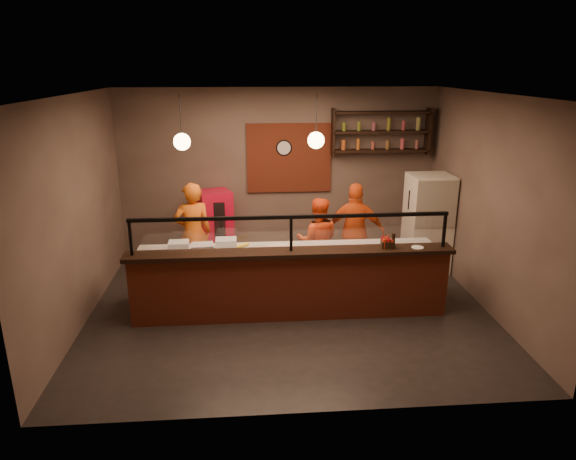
{
  "coord_description": "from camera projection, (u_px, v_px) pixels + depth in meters",
  "views": [
    {
      "loc": [
        -0.59,
        -7.13,
        3.58
      ],
      "look_at": [
        0.0,
        0.3,
        1.18
      ],
      "focal_mm": 32.0,
      "sensor_mm": 36.0,
      "label": 1
    }
  ],
  "objects": [
    {
      "name": "cook_mid",
      "position": [
        318.0,
        241.0,
        8.66
      ],
      "size": [
        0.8,
        0.66,
        1.49
      ],
      "primitive_type": "imported",
      "rotation": [
        0.0,
        0.0,
        3.01
      ],
      "color": "#EA4616",
      "rests_on": "floor"
    },
    {
      "name": "wall_front",
      "position": [
        310.0,
        276.0,
        5.05
      ],
      "size": [
        6.0,
        0.0,
        6.0
      ],
      "primitive_type": "plane",
      "rotation": [
        -1.57,
        0.0,
        0.0
      ],
      "color": "#6E5B50",
      "rests_on": "floor"
    },
    {
      "name": "pendant_left",
      "position": [
        182.0,
        142.0,
        7.2
      ],
      "size": [
        0.24,
        0.24,
        0.77
      ],
      "color": "black",
      "rests_on": "ceiling"
    },
    {
      "name": "worktop_cabinet",
      "position": [
        288.0,
        278.0,
        7.97
      ],
      "size": [
        4.6,
        0.75,
        0.85
      ],
      "primitive_type": "cube",
      "color": "gray",
      "rests_on": "floor"
    },
    {
      "name": "fridge",
      "position": [
        428.0,
        223.0,
        9.17
      ],
      "size": [
        0.74,
        0.7,
        1.76
      ],
      "primitive_type": "cube",
      "rotation": [
        0.0,
        0.0,
        0.02
      ],
      "color": "silver",
      "rests_on": "floor"
    },
    {
      "name": "small_plate",
      "position": [
        417.0,
        247.0,
        7.41
      ],
      "size": [
        0.21,
        0.21,
        0.01
      ],
      "primitive_type": "cylinder",
      "rotation": [
        0.0,
        0.0,
        -0.25
      ],
      "color": "silver",
      "rests_on": "counter_ledge"
    },
    {
      "name": "rolling_pin",
      "position": [
        240.0,
        246.0,
        7.89
      ],
      "size": [
        0.29,
        0.22,
        0.05
      ],
      "primitive_type": "cylinder",
      "rotation": [
        0.0,
        1.57,
        0.59
      ],
      "color": "yellow",
      "rests_on": "worktop"
    },
    {
      "name": "wall_right",
      "position": [
        490.0,
        204.0,
        7.65
      ],
      "size": [
        0.0,
        5.0,
        5.0
      ],
      "primitive_type": "plane",
      "rotation": [
        1.57,
        0.0,
        -1.57
      ],
      "color": "#6E5B50",
      "rests_on": "floor"
    },
    {
      "name": "prep_tub_c",
      "position": [
        202.0,
        249.0,
        7.58
      ],
      "size": [
        0.34,
        0.28,
        0.16
      ],
      "primitive_type": "cube",
      "rotation": [
        0.0,
        0.0,
        0.08
      ],
      "color": "silver",
      "rests_on": "worktop"
    },
    {
      "name": "prep_tub_b",
      "position": [
        226.0,
        244.0,
        7.82
      ],
      "size": [
        0.32,
        0.26,
        0.16
      ],
      "primitive_type": "cube",
      "rotation": [
        0.0,
        0.0,
        0.01
      ],
      "color": "silver",
      "rests_on": "worktop"
    },
    {
      "name": "condiment_caddy",
      "position": [
        388.0,
        244.0,
        7.41
      ],
      "size": [
        0.19,
        0.15,
        0.1
      ],
      "primitive_type": "cube",
      "rotation": [
        0.0,
        0.0,
        -0.05
      ],
      "color": "black",
      "rests_on": "counter_ledge"
    },
    {
      "name": "wall_left",
      "position": [
        77.0,
        213.0,
        7.19
      ],
      "size": [
        0.0,
        5.0,
        5.0
      ],
      "primitive_type": "plane",
      "rotation": [
        1.57,
        0.0,
        1.57
      ],
      "color": "#6E5B50",
      "rests_on": "floor"
    },
    {
      "name": "counter_ledge",
      "position": [
        291.0,
        253.0,
        7.31
      ],
      "size": [
        4.7,
        0.37,
        0.06
      ],
      "primitive_type": "cube",
      "color": "black",
      "rests_on": "service_counter"
    },
    {
      "name": "sneeze_guard",
      "position": [
        291.0,
        230.0,
        7.21
      ],
      "size": [
        4.5,
        0.05,
        0.52
      ],
      "color": "white",
      "rests_on": "counter_ledge"
    },
    {
      "name": "red_cooler",
      "position": [
        215.0,
        226.0,
        9.65
      ],
      "size": [
        0.73,
        0.7,
        1.37
      ],
      "primitive_type": "cube",
      "rotation": [
        0.0,
        0.0,
        0.34
      ],
      "color": "red",
      "rests_on": "floor"
    },
    {
      "name": "wall_shelving",
      "position": [
        381.0,
        132.0,
        9.52
      ],
      "size": [
        1.84,
        0.28,
        0.85
      ],
      "color": "black",
      "rests_on": "wall_back"
    },
    {
      "name": "worktop",
      "position": [
        288.0,
        251.0,
        7.83
      ],
      "size": [
        4.6,
        0.75,
        0.05
      ],
      "primitive_type": "cube",
      "color": "beige",
      "rests_on": "worktop_cabinet"
    },
    {
      "name": "floor",
      "position": [
        289.0,
        308.0,
        7.91
      ],
      "size": [
        6.0,
        6.0,
        0.0
      ],
      "primitive_type": "plane",
      "color": "black",
      "rests_on": "ground"
    },
    {
      "name": "pizza_dough",
      "position": [
        281.0,
        248.0,
        7.84
      ],
      "size": [
        0.48,
        0.48,
        0.01
      ],
      "primitive_type": "cylinder",
      "rotation": [
        0.0,
        0.0,
        -0.03
      ],
      "color": "silver",
      "rests_on": "worktop"
    },
    {
      "name": "prep_tub_a",
      "position": [
        179.0,
        246.0,
        7.72
      ],
      "size": [
        0.31,
        0.25,
        0.15
      ],
      "primitive_type": "cube",
      "rotation": [
        0.0,
        0.0,
        0.04
      ],
      "color": "white",
      "rests_on": "worktop"
    },
    {
      "name": "wall_back",
      "position": [
        279.0,
        174.0,
        9.79
      ],
      "size": [
        6.0,
        0.0,
        6.0
      ],
      "primitive_type": "plane",
      "rotation": [
        1.57,
        0.0,
        0.0
      ],
      "color": "#6E5B50",
      "rests_on": "floor"
    },
    {
      "name": "wall_clock",
      "position": [
        284.0,
        148.0,
        9.61
      ],
      "size": [
        0.3,
        0.04,
        0.3
      ],
      "primitive_type": "cylinder",
      "rotation": [
        1.57,
        0.0,
        0.0
      ],
      "color": "black",
      "rests_on": "wall_back"
    },
    {
      "name": "cook_left",
      "position": [
        193.0,
        233.0,
        8.68
      ],
      "size": [
        0.72,
        0.56,
        1.74
      ],
      "primitive_type": "imported",
      "rotation": [
        0.0,
        0.0,
        3.39
      ],
      "color": "orange",
      "rests_on": "floor"
    },
    {
      "name": "cook_right",
      "position": [
        355.0,
        232.0,
        8.78
      ],
      "size": [
        1.06,
        0.61,
        1.7
      ],
      "primitive_type": "imported",
      "rotation": [
        0.0,
        0.0,
        2.94
      ],
      "color": "#DE4E14",
      "rests_on": "floor"
    },
    {
      "name": "ceiling",
      "position": [
        289.0,
        94.0,
        6.93
      ],
      "size": [
        6.0,
        6.0,
        0.0
      ],
      "primitive_type": "plane",
      "rotation": [
        3.14,
        0.0,
        0.0
      ],
      "color": "#3A312D",
      "rests_on": "wall_back"
    },
    {
      "name": "pendant_right",
      "position": [
        316.0,
        140.0,
        7.35
      ],
      "size": [
        0.24,
        0.24,
        0.77
      ],
      "color": "black",
      "rests_on": "ceiling"
    },
    {
      "name": "brick_patch",
      "position": [
        289.0,
        158.0,
        9.69
      ],
      "size": [
        1.6,
        0.04,
        1.3
      ],
      "primitive_type": "cube",
      "color": "#9A3B21",
      "rests_on": "wall_back"
    },
    {
      "name": "pepper_mill",
      "position": [
        393.0,
        241.0,
        7.35
      ],
      "size": [
        0.06,
        0.06,
        0.23
      ],
      "primitive_type": "cylinder",
      "rotation": [
        0.0,
        0.0,
        -0.33
      ],
      "color": "black",
      "rests_on": "counter_ledge"
    },
    {
      "name": "service_counter",
      "position": [
        291.0,
        287.0,
        7.47
      ],
      "size": [
        4.6,
        0.25,
        1.0
      ],
      "primitive_type": "cube",
      "color": "#9A3B21",
      "rests_on": "floor"
    }
  ]
}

